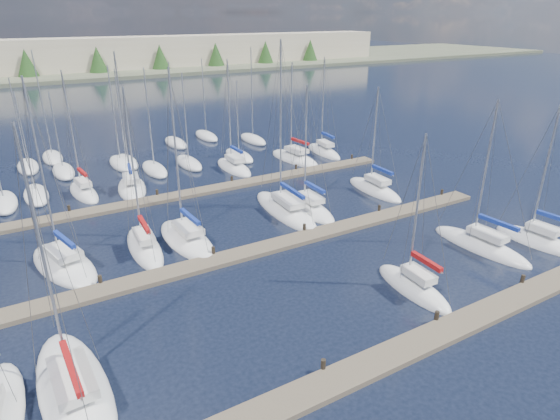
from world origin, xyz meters
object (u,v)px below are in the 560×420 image
sailboat_l (308,208)px  sailboat_m (374,189)px  sailboat_p (234,167)px  sailboat_h (64,264)px  sailboat_g (537,241)px  sailboat_f (481,246)px  sailboat_r (324,151)px  sailboat_j (187,239)px  sailboat_b (74,391)px  sailboat_n (84,192)px  sailboat_k (285,210)px  sailboat_o (132,188)px  sailboat_q (294,158)px  sailboat_d (413,287)px  sailboat_i (145,247)px

sailboat_l → sailboat_m: bearing=6.1°
sailboat_p → sailboat_h: bearing=-143.7°
sailboat_g → sailboat_f: 4.83m
sailboat_r → sailboat_p: sailboat_p is taller
sailboat_j → sailboat_b: bearing=-132.2°
sailboat_n → sailboat_p: bearing=-6.4°
sailboat_n → sailboat_k: bearing=-49.3°
sailboat_m → sailboat_f: bearing=-92.5°
sailboat_n → sailboat_p: sailboat_p is taller
sailboat_r → sailboat_o: bearing=-170.9°
sailboat_n → sailboat_g: bearing=-51.5°
sailboat_g → sailboat_r: sailboat_r is taller
sailboat_n → sailboat_o: (4.48, -1.07, -0.01)m
sailboat_q → sailboat_o: bearing=176.3°
sailboat_n → sailboat_l: (17.09, -14.66, -0.02)m
sailboat_g → sailboat_f: sailboat_f is taller
sailboat_q → sailboat_m: sailboat_q is taller
sailboat_n → sailboat_b: size_ratio=0.93×
sailboat_o → sailboat_r: sailboat_o is taller
sailboat_d → sailboat_r: sailboat_r is taller
sailboat_n → sailboat_i: 15.00m
sailboat_n → sailboat_l: size_ratio=1.06×
sailboat_n → sailboat_h: (-3.67, -14.54, -0.03)m
sailboat_h → sailboat_r: size_ratio=1.11×
sailboat_k → sailboat_d: bearing=-84.6°
sailboat_g → sailboat_o: bearing=125.8°
sailboat_n → sailboat_b: (-4.92, -27.80, -0.03)m
sailboat_l → sailboat_o: size_ratio=0.84×
sailboat_o → sailboat_r: (24.80, 1.18, 0.00)m
sailboat_n → sailboat_k: sailboat_k is taller
sailboat_g → sailboat_i: size_ratio=0.89×
sailboat_k → sailboat_l: bearing=-13.3°
sailboat_n → sailboat_j: bearing=-77.1°
sailboat_g → sailboat_o: 37.33m
sailboat_r → sailboat_l: bearing=-123.2°
sailboat_h → sailboat_p: size_ratio=1.08×
sailboat_g → sailboat_p: (-12.49, 29.23, 0.00)m
sailboat_j → sailboat_f: 22.83m
sailboat_f → sailboat_r: (4.90, 27.76, 0.01)m
sailboat_g → sailboat_p: size_ratio=0.89×
sailboat_j → sailboat_h: 8.95m
sailboat_q → sailboat_h: bearing=-158.7°
sailboat_k → sailboat_m: (10.62, 0.09, -0.01)m
sailboat_n → sailboat_b: sailboat_b is taller
sailboat_k → sailboat_d: sailboat_k is taller
sailboat_d → sailboat_g: bearing=3.5°
sailboat_o → sailboat_f: bearing=-42.8°
sailboat_q → sailboat_l: 15.92m
sailboat_q → sailboat_m: bearing=-90.1°
sailboat_n → sailboat_r: size_ratio=1.01×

